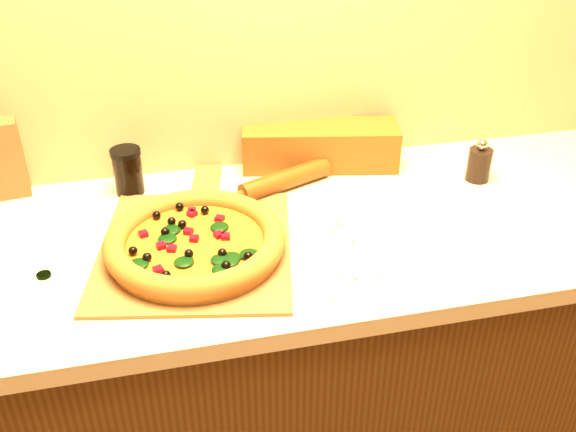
% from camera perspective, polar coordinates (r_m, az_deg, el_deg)
% --- Properties ---
extents(cabinet, '(2.80, 0.65, 0.86)m').
position_cam_1_polar(cabinet, '(1.73, -0.46, -14.22)').
color(cabinet, '#47290F').
rests_on(cabinet, ground).
extents(countertop, '(2.84, 0.68, 0.04)m').
position_cam_1_polar(countertop, '(1.44, -0.54, -1.69)').
color(countertop, beige).
rests_on(countertop, cabinet).
extents(pizza_peel, '(0.48, 0.63, 0.01)m').
position_cam_1_polar(pizza_peel, '(1.38, -8.16, -2.39)').
color(pizza_peel, brown).
rests_on(pizza_peel, countertop).
extents(pizza, '(0.37, 0.37, 0.05)m').
position_cam_1_polar(pizza, '(1.34, -8.23, -2.27)').
color(pizza, '#AA662A').
rests_on(pizza, pizza_peel).
extents(bottle_cap, '(0.03, 0.03, 0.01)m').
position_cam_1_polar(bottle_cap, '(1.37, -20.89, -4.93)').
color(bottle_cap, black).
rests_on(bottle_cap, countertop).
extents(pepper_grinder, '(0.06, 0.06, 0.11)m').
position_cam_1_polar(pepper_grinder, '(1.67, 16.63, 4.50)').
color(pepper_grinder, black).
rests_on(pepper_grinder, countertop).
extents(rolling_pin, '(0.34, 0.15, 0.05)m').
position_cam_1_polar(rolling_pin, '(1.57, -0.24, 3.24)').
color(rolling_pin, '#54290E').
rests_on(rolling_pin, countertop).
extents(bread_bag, '(0.42, 0.21, 0.11)m').
position_cam_1_polar(bread_bag, '(1.67, 2.86, 6.27)').
color(bread_bag, brown).
rests_on(bread_bag, countertop).
extents(paper_bag, '(0.10, 0.09, 0.19)m').
position_cam_1_polar(paper_bag, '(1.66, -24.06, 4.74)').
color(paper_bag, brown).
rests_on(paper_bag, countertop).
extents(dark_jar, '(0.07, 0.07, 0.12)m').
position_cam_1_polar(dark_jar, '(1.59, -14.05, 3.90)').
color(dark_jar, black).
rests_on(dark_jar, countertop).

